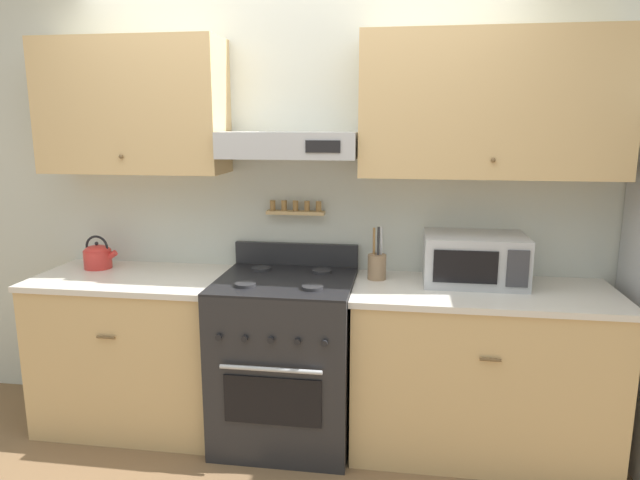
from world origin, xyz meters
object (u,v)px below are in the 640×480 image
stove_range (286,358)px  tea_kettle (98,256)px  utensil_crock (377,265)px  microwave (474,258)px

stove_range → tea_kettle: tea_kettle is taller
tea_kettle → utensil_crock: (1.66, 0.00, 0.00)m
stove_range → tea_kettle: 1.29m
microwave → utensil_crock: 0.52m
tea_kettle → microwave: microwave is taller
utensil_crock → microwave: bearing=2.0°
microwave → utensil_crock: size_ratio=1.82×
microwave → utensil_crock: (-0.52, -0.02, -0.05)m
tea_kettle → microwave: bearing=0.5°
tea_kettle → utensil_crock: 1.66m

